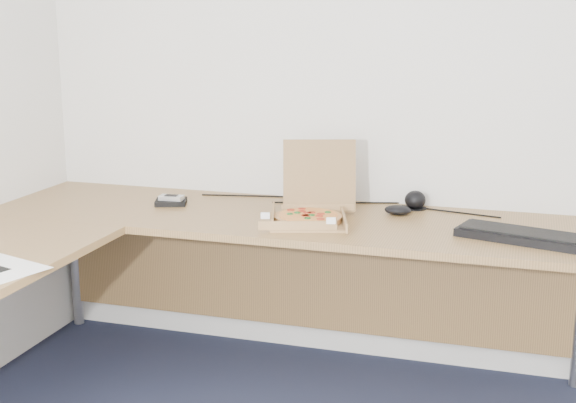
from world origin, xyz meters
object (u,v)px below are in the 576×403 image
(keyboard, at_px, (525,236))
(pizza_box, at_px, (309,213))
(wallet, at_px, (171,202))
(drinking_glass, at_px, (331,194))
(desk, at_px, (169,244))

(keyboard, bearing_deg, pizza_box, -166.83)
(wallet, bearing_deg, pizza_box, -28.80)
(drinking_glass, relative_size, wallet, 0.92)
(keyboard, bearing_deg, desk, -150.33)
(desk, xyz_separation_m, drinking_glass, (0.47, 0.61, 0.09))
(drinking_glass, bearing_deg, desk, -127.95)
(desk, xyz_separation_m, keyboard, (1.28, 0.33, 0.04))
(pizza_box, bearing_deg, wallet, 152.97)
(drinking_glass, xyz_separation_m, keyboard, (0.80, -0.28, -0.05))
(pizza_box, xyz_separation_m, keyboard, (0.83, -0.03, -0.02))
(desk, height_order, drinking_glass, drinking_glass)
(wallet, bearing_deg, keyboard, -24.58)
(pizza_box, height_order, drinking_glass, pizza_box)
(drinking_glass, distance_m, wallet, 0.70)
(drinking_glass, height_order, wallet, drinking_glass)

